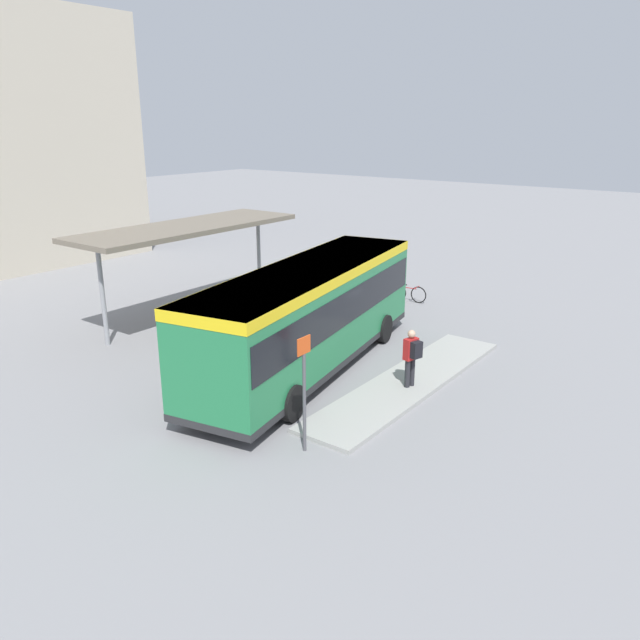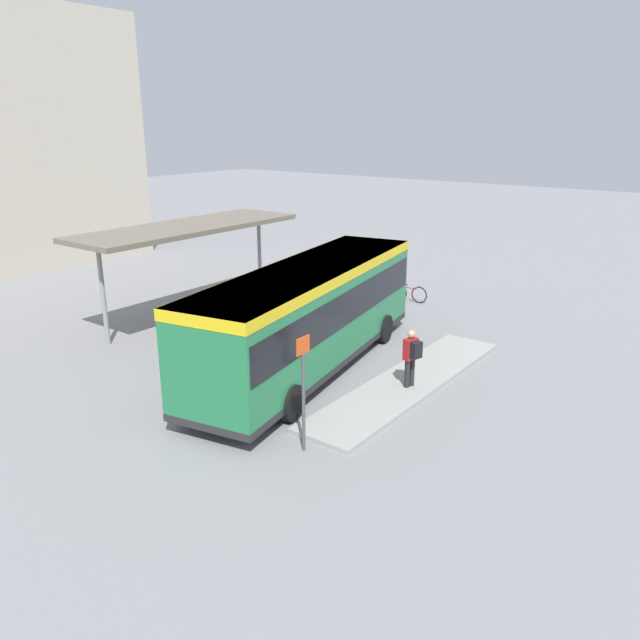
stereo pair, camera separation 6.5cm
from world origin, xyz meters
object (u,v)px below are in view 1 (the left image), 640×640
at_px(bicycle_blue, 390,291).
at_px(bicycle_yellow, 361,283).
at_px(bicycle_red, 408,293).
at_px(city_bus, 310,311).
at_px(pedestrian_waiting, 412,355).
at_px(platform_sign, 304,389).
at_px(bicycle_white, 377,286).
at_px(potted_planter_near_shelter, 253,307).

height_order(bicycle_blue, bicycle_yellow, bicycle_yellow).
bearing_deg(bicycle_blue, bicycle_yellow, 165.87).
xyz_separation_m(bicycle_red, bicycle_blue, (-0.11, 0.84, -0.02)).
bearing_deg(city_bus, pedestrian_waiting, -93.49).
bearing_deg(bicycle_red, pedestrian_waiting, -63.03).
bearing_deg(bicycle_yellow, city_bus, -73.03).
bearing_deg(platform_sign, bicycle_white, 24.98).
bearing_deg(bicycle_white, potted_planter_near_shelter, 68.66).
bearing_deg(potted_planter_near_shelter, city_bus, -116.38).
xyz_separation_m(city_bus, potted_planter_near_shelter, (2.16, 4.36, -1.18)).
bearing_deg(bicycle_yellow, platform_sign, -68.64).
bearing_deg(city_bus, bicycle_white, 8.24).
relative_size(city_bus, potted_planter_near_shelter, 8.21).
distance_m(bicycle_yellow, platform_sign, 14.53).
xyz_separation_m(city_bus, bicycle_yellow, (8.73, 3.82, -1.53)).
distance_m(pedestrian_waiting, bicycle_red, 9.33).
xyz_separation_m(pedestrian_waiting, bicycle_white, (8.32, 6.27, -0.73)).
distance_m(city_bus, bicycle_blue, 8.79).
relative_size(bicycle_blue, bicycle_white, 0.98).
relative_size(bicycle_blue, platform_sign, 0.56).
height_order(city_bus, bicycle_white, city_bus).
height_order(bicycle_blue, potted_planter_near_shelter, potted_planter_near_shelter).
bearing_deg(potted_planter_near_shelter, pedestrian_waiting, -102.91).
bearing_deg(potted_planter_near_shelter, bicycle_blue, -19.73).
bearing_deg(bicycle_blue, city_bus, -78.32).
distance_m(bicycle_white, platform_sign, 14.15).
relative_size(pedestrian_waiting, platform_sign, 0.60).
bearing_deg(potted_planter_near_shelter, bicycle_yellow, -4.76).
height_order(pedestrian_waiting, bicycle_white, pedestrian_waiting).
relative_size(city_bus, bicycle_blue, 6.94).
bearing_deg(bicycle_yellow, bicycle_white, -6.97).
relative_size(bicycle_red, potted_planter_near_shelter, 1.25).
bearing_deg(bicycle_yellow, pedestrian_waiting, -56.14).
xyz_separation_m(bicycle_red, potted_planter_near_shelter, (-6.34, 3.08, 0.34)).
bearing_deg(bicycle_blue, platform_sign, -70.24).
relative_size(bicycle_red, platform_sign, 0.60).
xyz_separation_m(bicycle_blue, bicycle_yellow, (0.34, 1.69, 0.00)).
xyz_separation_m(bicycle_white, platform_sign, (-12.78, -5.96, 1.20)).
bearing_deg(bicycle_red, platform_sign, -73.76).
bearing_deg(bicycle_blue, bicycle_white, 155.50).
distance_m(pedestrian_waiting, bicycle_blue, 9.68).
bearing_deg(city_bus, platform_sign, -154.25).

